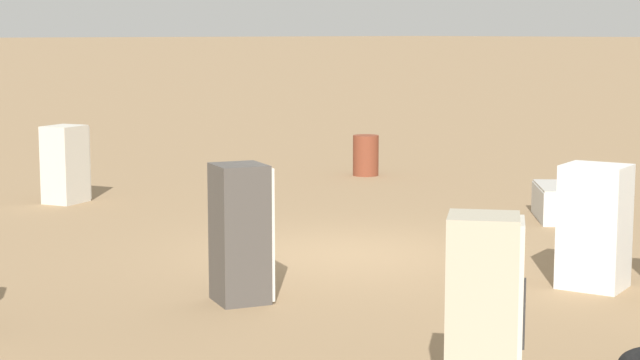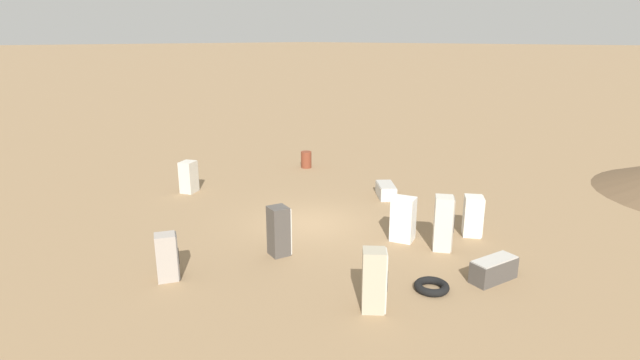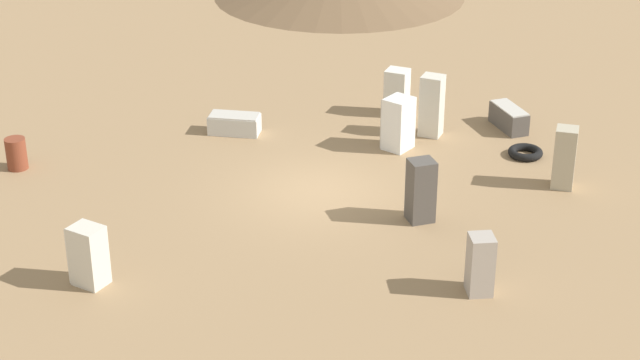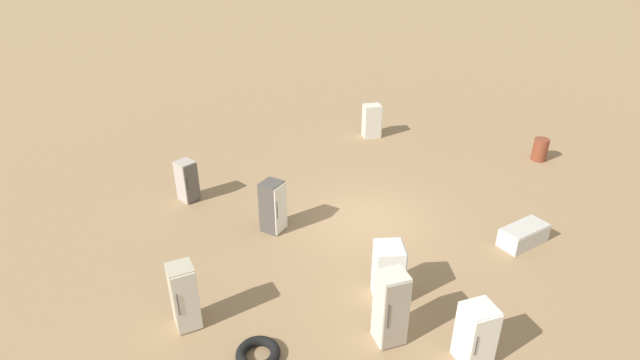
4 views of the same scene
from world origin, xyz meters
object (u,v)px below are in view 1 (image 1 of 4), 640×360
object	(u,v)px
discarded_fridge_2	(66,164)
discarded_fridge_8	(241,233)
rusty_barrel	(366,155)
discarded_fridge_3	(595,226)
discarded_fridge_4	(558,202)
discarded_fridge_5	(484,316)

from	to	relation	value
discarded_fridge_2	discarded_fridge_8	xyz separation A→B (m)	(8.27, -1.80, 0.10)
rusty_barrel	discarded_fridge_3	bearing A→B (deg)	-26.63
discarded_fridge_2	rusty_barrel	distance (m)	7.03
discarded_fridge_8	rusty_barrel	distance (m)	11.56
discarded_fridge_2	discarded_fridge_3	bearing A→B (deg)	-14.14
discarded_fridge_2	discarded_fridge_4	world-z (taller)	discarded_fridge_2
discarded_fridge_3	rusty_barrel	bearing A→B (deg)	135.28
discarded_fridge_5	discarded_fridge_3	bearing A→B (deg)	165.23
discarded_fridge_4	discarded_fridge_8	xyz separation A→B (m)	(1.14, -7.54, 0.54)
discarded_fridge_8	rusty_barrel	size ratio (longest dim) A/B	1.84
discarded_fridge_2	rusty_barrel	size ratio (longest dim) A/B	1.61
discarded_fridge_2	discarded_fridge_5	distance (m)	12.96
discarded_fridge_8	discarded_fridge_5	bearing A→B (deg)	7.73
discarded_fridge_3	discarded_fridge_2	bearing A→B (deg)	173.08
discarded_fridge_4	discarded_fridge_5	size ratio (longest dim) A/B	0.93
discarded_fridge_3	discarded_fridge_4	xyz separation A→B (m)	(-3.42, 3.67, -0.49)
discarded_fridge_5	discarded_fridge_8	bearing A→B (deg)	-138.86
discarded_fridge_4	rusty_barrel	distance (m)	6.48
discarded_fridge_4	discarded_fridge_8	distance (m)	7.65
discarded_fridge_2	discarded_fridge_8	bearing A→B (deg)	-37.56
rusty_barrel	discarded_fridge_4	bearing A→B (deg)	-11.01
discarded_fridge_4	discarded_fridge_8	size ratio (longest dim) A/B	0.96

